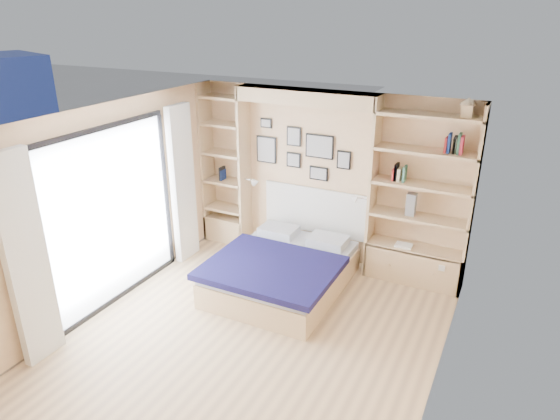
% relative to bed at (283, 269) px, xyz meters
% --- Properties ---
extents(ground, '(4.50, 4.50, 0.00)m').
position_rel_bed_xyz_m(ground, '(0.18, -1.13, -0.27)').
color(ground, '#D4B17F').
rests_on(ground, ground).
extents(room_shell, '(4.50, 4.50, 4.50)m').
position_rel_bed_xyz_m(room_shell, '(-0.20, 0.39, 0.81)').
color(room_shell, '#E0B784').
rests_on(room_shell, ground).
extents(bed, '(1.63, 2.12, 1.07)m').
position_rel_bed_xyz_m(bed, '(0.00, 0.00, 0.00)').
color(bed, beige).
rests_on(bed, ground).
extents(photo_gallery, '(1.48, 0.02, 0.82)m').
position_rel_bed_xyz_m(photo_gallery, '(-0.27, 1.09, 1.34)').
color(photo_gallery, black).
rests_on(photo_gallery, ground).
extents(reading_lamps, '(1.92, 0.12, 0.15)m').
position_rel_bed_xyz_m(reading_lamps, '(-0.12, 0.87, 0.83)').
color(reading_lamps, silver).
rests_on(reading_lamps, ground).
extents(shelf_decor, '(3.58, 0.23, 2.03)m').
position_rel_bed_xyz_m(shelf_decor, '(1.43, 0.94, 1.46)').
color(shelf_decor, '#A51E1E').
rests_on(shelf_decor, ground).
extents(deck, '(3.20, 4.00, 0.05)m').
position_rel_bed_xyz_m(deck, '(-3.42, -1.13, -0.27)').
color(deck, '#6C5E4F').
rests_on(deck, ground).
extents(deck_chair, '(0.77, 1.00, 0.88)m').
position_rel_bed_xyz_m(deck_chair, '(-3.23, -0.27, 0.16)').
color(deck_chair, tan).
rests_on(deck_chair, ground).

